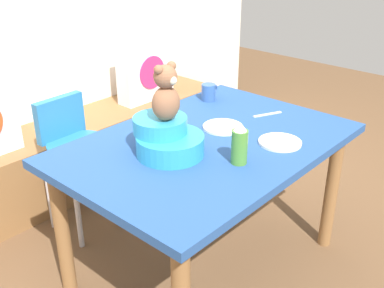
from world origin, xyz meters
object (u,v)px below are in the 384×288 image
object	(u,v)px
dinner_plate_far	(280,142)
teddy_bear	(166,94)
highchair	(77,148)
dinner_plate_near	(223,127)
dining_table	(208,159)
coffee_mug	(209,92)
ketchup_bottle	(240,144)
infant_seat_teal	(167,138)
pillow_floral_right	(145,70)

from	to	relation	value
dinner_plate_far	teddy_bear	bearing A→B (deg)	142.60
highchair	dinner_plate_near	bearing A→B (deg)	-63.73
dining_table	teddy_bear	bearing A→B (deg)	166.93
dining_table	coffee_mug	size ratio (longest dim) A/B	11.45
dining_table	ketchup_bottle	bearing A→B (deg)	-108.73
ketchup_bottle	highchair	bearing A→B (deg)	96.96
dining_table	dinner_plate_far	world-z (taller)	dinner_plate_far
dining_table	infant_seat_teal	xyz separation A→B (m)	(-0.22, 0.05, 0.17)
coffee_mug	dinner_plate_near	bearing A→B (deg)	-129.95
highchair	dinner_plate_far	world-z (taller)	highchair
dinner_plate_far	pillow_floral_right	bearing A→B (deg)	70.65
ketchup_bottle	dinner_plate_near	distance (m)	0.38
dinner_plate_near	coffee_mug	bearing A→B (deg)	50.05
pillow_floral_right	highchair	distance (m)	1.02
coffee_mug	dinner_plate_far	distance (m)	0.66
dining_table	ketchup_bottle	distance (m)	0.31
pillow_floral_right	teddy_bear	bearing A→B (deg)	-129.12
pillow_floral_right	infant_seat_teal	world-z (taller)	same
infant_seat_teal	dinner_plate_far	bearing A→B (deg)	-37.45
dining_table	coffee_mug	world-z (taller)	coffee_mug
teddy_bear	ketchup_bottle	xyz separation A→B (m)	(0.14, -0.29, -0.19)
infant_seat_teal	dinner_plate_far	xyz separation A→B (m)	(0.42, -0.32, -0.07)
infant_seat_teal	teddy_bear	world-z (taller)	teddy_bear
coffee_mug	dinner_plate_far	bearing A→B (deg)	-109.86
coffee_mug	dinner_plate_near	distance (m)	0.41
dining_table	dinner_plate_near	distance (m)	0.20
dining_table	dinner_plate_near	bearing A→B (deg)	13.34
highchair	coffee_mug	xyz separation A→B (m)	(0.63, -0.43, 0.27)
infant_seat_teal	dinner_plate_far	distance (m)	0.53
teddy_bear	infant_seat_teal	bearing A→B (deg)	90.00
dinner_plate_far	coffee_mug	bearing A→B (deg)	70.14
highchair	dinner_plate_near	xyz separation A→B (m)	(0.37, -0.75, 0.22)
teddy_bear	dinner_plate_near	size ratio (longest dim) A/B	1.25
highchair	ketchup_bottle	size ratio (longest dim) A/B	4.27
pillow_floral_right	dining_table	xyz separation A→B (m)	(-0.72, -1.20, -0.04)
dining_table	coffee_mug	distance (m)	0.57
teddy_bear	coffee_mug	world-z (taller)	teddy_bear
ketchup_bottle	coffee_mug	xyz separation A→B (m)	(0.51, 0.59, -0.04)
dinner_plate_near	ketchup_bottle	bearing A→B (deg)	-131.04
ketchup_bottle	coffee_mug	size ratio (longest dim) A/B	1.54
teddy_bear	dinner_plate_near	bearing A→B (deg)	-1.90
dining_table	pillow_floral_right	bearing A→B (deg)	59.21
infant_seat_teal	dinner_plate_near	size ratio (longest dim) A/B	1.65
dinner_plate_far	dinner_plate_near	bearing A→B (deg)	97.01
highchair	ketchup_bottle	world-z (taller)	ketchup_bottle
dinner_plate_near	dinner_plate_far	xyz separation A→B (m)	(0.04, -0.31, 0.00)
ketchup_bottle	coffee_mug	bearing A→B (deg)	49.53
pillow_floral_right	ketchup_bottle	xyz separation A→B (m)	(-0.80, -1.44, 0.15)
pillow_floral_right	teddy_bear	distance (m)	1.52
infant_seat_teal	dinner_plate_far	world-z (taller)	infant_seat_teal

